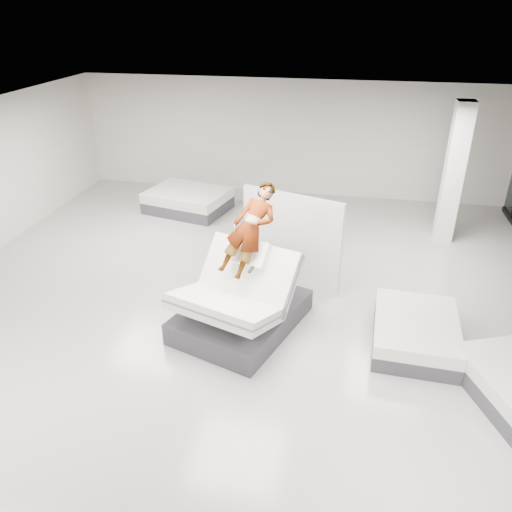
% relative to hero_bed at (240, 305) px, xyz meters
% --- Properties ---
extents(room, '(14.00, 14.04, 3.20)m').
position_rel_hero_bed_xyz_m(room, '(-0.09, -0.07, 1.15)').
color(room, '#A9A79F').
rests_on(room, ground).
extents(hero_bed, '(2.31, 2.65, 1.51)m').
position_rel_hero_bed_xyz_m(hero_bed, '(0.00, 0.00, 0.00)').
color(hero_bed, '#343439').
rests_on(hero_bed, floor).
extents(person, '(1.10, 1.74, 1.15)m').
position_rel_hero_bed_xyz_m(person, '(0.11, 0.33, 0.94)').
color(person, slate).
rests_on(person, hero_bed).
extents(remote, '(0.09, 0.15, 0.08)m').
position_rel_hero_bed_xyz_m(remote, '(0.21, -0.08, 0.74)').
color(remote, black).
rests_on(remote, person).
extents(divider_panel, '(1.99, 0.77, 1.88)m').
position_rel_hero_bed_xyz_m(divider_panel, '(0.63, 1.69, 0.49)').
color(divider_panel, silver).
rests_on(divider_panel, floor).
extents(flat_bed_right_far, '(1.40, 1.81, 0.48)m').
position_rel_hero_bed_xyz_m(flat_bed_right_far, '(2.91, 0.06, -0.21)').
color(flat_bed_right_far, '#343439').
rests_on(flat_bed_right_far, floor).
extents(flat_bed_left_far, '(2.31, 1.93, 0.56)m').
position_rel_hero_bed_xyz_m(flat_bed_left_far, '(-2.56, 4.99, -0.18)').
color(flat_bed_left_far, '#343439').
rests_on(flat_bed_left_far, floor).
extents(column, '(0.40, 0.40, 3.20)m').
position_rel_hero_bed_xyz_m(column, '(3.91, 4.43, 1.15)').
color(column, white).
rests_on(column, floor).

